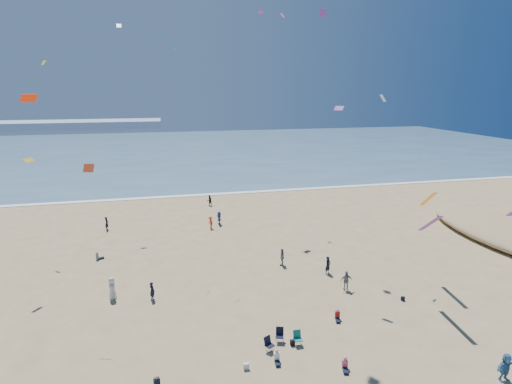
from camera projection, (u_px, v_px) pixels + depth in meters
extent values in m
cube|color=#476B84|center=(179.00, 150.00, 111.13)|extent=(220.00, 100.00, 0.06)
cube|color=white|center=(192.00, 195.00, 63.96)|extent=(220.00, 1.20, 0.08)
cube|color=#7A8EA8|center=(27.00, 126.00, 168.45)|extent=(110.00, 20.00, 3.20)
ellipsoid|color=tan|center=(508.00, 232.00, 45.71)|extent=(10.00, 22.00, 2.20)
imported|color=black|center=(328.00, 265.00, 36.76)|extent=(0.74, 0.67, 1.69)
imported|color=#3A499F|center=(219.00, 218.00, 50.29)|extent=(0.49, 1.54, 1.66)
imported|color=gray|center=(346.00, 281.00, 33.79)|extent=(1.05, 0.54, 1.73)
imported|color=teal|center=(506.00, 367.00, 23.25)|extent=(1.65, 0.65, 1.74)
imported|color=gray|center=(282.00, 257.00, 38.52)|extent=(0.82, 1.10, 1.73)
imported|color=#C93F1C|center=(210.00, 222.00, 48.86)|extent=(0.83, 1.08, 1.48)
imported|color=black|center=(152.00, 291.00, 32.27)|extent=(0.62, 0.67, 1.53)
imported|color=black|center=(209.00, 200.00, 58.36)|extent=(0.95, 0.85, 1.59)
imported|color=silver|center=(112.00, 288.00, 32.37)|extent=(0.78, 1.02, 1.87)
imported|color=black|center=(107.00, 223.00, 48.25)|extent=(0.47, 0.65, 1.64)
cube|color=silver|center=(246.00, 366.00, 24.34)|extent=(0.35, 0.20, 0.40)
cube|color=black|center=(292.00, 343.00, 26.61)|extent=(0.30, 0.22, 0.38)
cube|color=black|center=(403.00, 299.00, 32.24)|extent=(0.28, 0.18, 0.34)
cube|color=gold|center=(29.00, 160.00, 33.41)|extent=(0.78, 0.91, 0.31)
cube|color=#7B2E8E|center=(260.00, 12.00, 47.83)|extent=(0.92, 0.78, 0.34)
cube|color=#E94F21|center=(89.00, 168.00, 27.85)|extent=(0.79, 0.48, 0.57)
cube|color=pink|center=(282.00, 15.00, 50.38)|extent=(0.68, 0.68, 0.55)
cube|color=white|center=(119.00, 26.00, 48.40)|extent=(0.59, 0.62, 0.49)
cube|color=#2694DF|center=(174.00, 47.00, 38.23)|extent=(0.38, 0.70, 0.41)
cube|color=#C5EF1D|center=(44.00, 63.00, 41.72)|extent=(0.60, 0.61, 0.48)
cube|color=#5F2296|center=(322.00, 13.00, 39.09)|extent=(0.65, 0.56, 0.63)
cube|color=white|center=(383.00, 98.00, 35.89)|extent=(0.73, 0.70, 0.61)
cube|color=#5E2994|center=(339.00, 108.00, 32.92)|extent=(0.77, 0.84, 0.36)
cube|color=red|center=(29.00, 98.00, 22.03)|extent=(0.91, 0.79, 0.45)
cube|color=#6B238C|center=(430.00, 224.00, 30.23)|extent=(0.35, 3.14, 2.21)
cube|color=orange|center=(428.00, 199.00, 34.48)|extent=(0.35, 2.64, 1.87)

